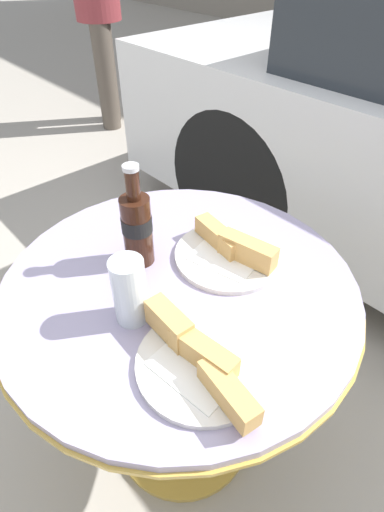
# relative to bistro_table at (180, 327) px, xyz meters

# --- Properties ---
(ground_plane) EXTENTS (30.00, 30.00, 0.00)m
(ground_plane) POSITION_rel_bistro_table_xyz_m (0.00, 0.00, -0.53)
(ground_plane) COLOR #A8A093
(bistro_table) EXTENTS (0.80, 0.80, 0.68)m
(bistro_table) POSITION_rel_bistro_table_xyz_m (0.00, 0.00, 0.00)
(bistro_table) COLOR gold
(bistro_table) RESTS_ON ground_plane
(cola_bottle_left) EXTENTS (0.07, 0.07, 0.24)m
(cola_bottle_left) POSITION_rel_bistro_table_xyz_m (-0.11, -0.02, 0.25)
(cola_bottle_left) COLOR #33190F
(cola_bottle_left) RESTS_ON bistro_table
(drinking_glass) EXTENTS (0.07, 0.07, 0.15)m
(drinking_glass) POSITION_rel_bistro_table_xyz_m (0.02, -0.14, 0.22)
(drinking_glass) COLOR #C68923
(drinking_glass) RESTS_ON bistro_table
(lunch_plate_near) EXTENTS (0.26, 0.26, 0.07)m
(lunch_plate_near) POSITION_rel_bistro_table_xyz_m (0.02, 0.14, 0.18)
(lunch_plate_near) COLOR silver
(lunch_plate_near) RESTS_ON bistro_table
(lunch_plate_far) EXTENTS (0.29, 0.24, 0.07)m
(lunch_plate_far) POSITION_rel_bistro_table_xyz_m (0.19, -0.11, 0.18)
(lunch_plate_far) COLOR silver
(lunch_plate_far) RESTS_ON bistro_table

